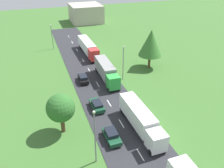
% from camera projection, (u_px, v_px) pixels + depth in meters
% --- Properties ---
extents(road, '(10.00, 140.00, 0.06)m').
position_uv_depth(road, '(145.00, 162.00, 30.99)').
color(road, '#2B2B30').
rests_on(road, ground).
extents(truck_second, '(2.66, 12.04, 3.57)m').
position_uv_depth(truck_second, '(140.00, 119.00, 35.97)').
color(truck_second, white).
rests_on(truck_second, road).
extents(truck_third, '(2.75, 11.79, 3.78)m').
position_uv_depth(truck_third, '(106.00, 71.00, 50.90)').
color(truck_third, green).
rests_on(truck_third, road).
extents(truck_fourth, '(2.68, 14.49, 3.52)m').
position_uv_depth(truck_fourth, '(88.00, 47.00, 64.77)').
color(truck_fourth, red).
rests_on(truck_fourth, road).
extents(car_third, '(1.94, 4.19, 1.55)m').
position_uv_depth(car_third, '(112.00, 135.00, 34.41)').
color(car_third, '#19472D').
rests_on(car_third, road).
extents(car_fourth, '(1.91, 4.42, 1.45)m').
position_uv_depth(car_fourth, '(97.00, 105.00, 41.53)').
color(car_fourth, '#19472D').
rests_on(car_fourth, road).
extents(car_fifth, '(1.93, 4.39, 1.60)m').
position_uv_depth(car_fifth, '(83.00, 78.00, 50.58)').
color(car_fifth, black).
rests_on(car_fifth, road).
extents(lamppost_second, '(0.36, 0.36, 8.34)m').
position_uv_depth(lamppost_second, '(95.00, 135.00, 28.89)').
color(lamppost_second, slate).
rests_on(lamppost_second, ground).
extents(lamppost_third, '(0.36, 0.36, 7.94)m').
position_uv_depth(lamppost_third, '(123.00, 61.00, 49.87)').
color(lamppost_third, slate).
rests_on(lamppost_third, ground).
extents(lamppost_fourth, '(0.36, 0.36, 7.44)m').
position_uv_depth(lamppost_fourth, '(52.00, 35.00, 67.44)').
color(lamppost_fourth, slate).
rests_on(lamppost_fourth, ground).
extents(tree_oak, '(5.72, 5.72, 9.51)m').
position_uv_depth(tree_oak, '(151.00, 43.00, 54.82)').
color(tree_oak, '#513823').
rests_on(tree_oak, ground).
extents(tree_pine, '(4.39, 4.39, 6.63)m').
position_uv_depth(tree_pine, '(61.00, 108.00, 34.47)').
color(tree_pine, '#513823').
rests_on(tree_pine, ground).
extents(distant_building, '(12.49, 13.39, 7.09)m').
position_uv_depth(distant_building, '(86.00, 13.00, 97.09)').
color(distant_building, '#B2A899').
rests_on(distant_building, ground).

